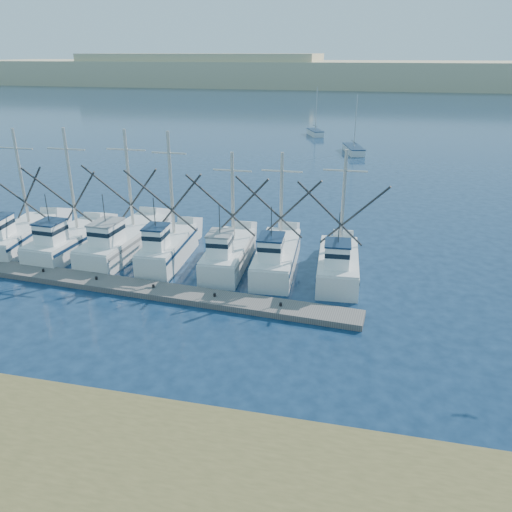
{
  "coord_description": "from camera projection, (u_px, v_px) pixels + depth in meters",
  "views": [
    {
      "loc": [
        4.57,
        -19.02,
        13.66
      ],
      "look_at": [
        -1.62,
        8.0,
        2.29
      ],
      "focal_mm": 35.0,
      "sensor_mm": 36.0,
      "label": 1
    }
  ],
  "objects": [
    {
      "name": "ground",
      "position": [
        252.0,
        368.0,
        23.28
      ],
      "size": [
        500.0,
        500.0,
        0.0
      ],
      "primitive_type": "plane",
      "color": "#0B1E34",
      "rests_on": "ground"
    },
    {
      "name": "floating_dock",
      "position": [
        139.0,
        288.0,
        30.69
      ],
      "size": [
        27.39,
        3.84,
        0.36
      ],
      "primitive_type": "cube",
      "rotation": [
        0.0,
        0.0,
        -0.07
      ],
      "color": "#655F5A",
      "rests_on": "ground"
    },
    {
      "name": "dune_ridge",
      "position": [
        366.0,
        74.0,
        210.76
      ],
      "size": [
        360.0,
        60.0,
        10.0
      ],
      "primitive_type": "cube",
      "color": "tan",
      "rests_on": "ground"
    },
    {
      "name": "trawler_fleet",
      "position": [
        166.0,
        248.0,
        34.78
      ],
      "size": [
        26.95,
        9.32,
        8.84
      ],
      "color": "silver",
      "rests_on": "ground"
    },
    {
      "name": "sailboat_near",
      "position": [
        353.0,
        150.0,
        72.44
      ],
      "size": [
        3.55,
        6.66,
        8.1
      ],
      "rotation": [
        0.0,
        0.0,
        0.27
      ],
      "color": "silver",
      "rests_on": "ground"
    },
    {
      "name": "sailboat_far",
      "position": [
        315.0,
        133.0,
        87.61
      ],
      "size": [
        3.54,
        5.32,
        8.1
      ],
      "rotation": [
        0.0,
        0.0,
        0.4
      ],
      "color": "silver",
      "rests_on": "ground"
    }
  ]
}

